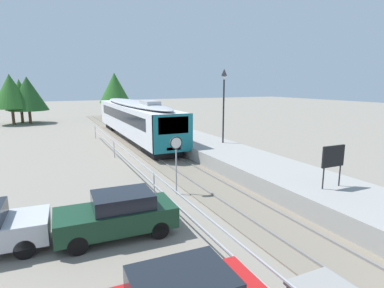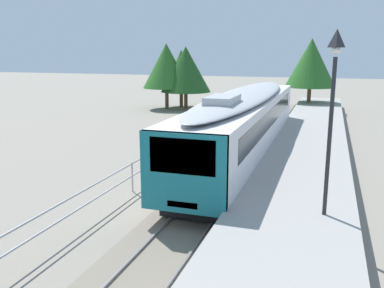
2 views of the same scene
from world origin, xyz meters
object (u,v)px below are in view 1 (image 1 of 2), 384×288
Objects in this scene: platform_lamp_mid_platform at (224,92)px; parked_hatchback_dark_green at (118,214)px; commuter_train at (135,117)px; speed_limit_sign at (176,151)px; platform_notice_board at (333,158)px.

platform_lamp_mid_platform reaches higher than parked_hatchback_dark_green.
speed_limit_sign is (-2.13, -15.41, -0.02)m from commuter_train.
platform_notice_board is 6.80m from speed_limit_sign.
platform_lamp_mid_platform is 2.97× the size of platform_notice_board.
commuter_train is 10.97× the size of platform_notice_board.
commuter_train is at bearing 99.09° from platform_notice_board.
commuter_train is 7.04× the size of speed_limit_sign.
commuter_train reaches higher than parked_hatchback_dark_green.
platform_lamp_mid_platform is 1.32× the size of parked_hatchback_dark_green.
platform_lamp_mid_platform is at bearing -64.93° from commuter_train.
platform_lamp_mid_platform is 9.35m from speed_limit_sign.
platform_lamp_mid_platform reaches higher than commuter_train.
speed_limit_sign is 0.69× the size of parked_hatchback_dark_green.
commuter_train is 19.95m from platform_notice_board.
commuter_train is 10.26m from platform_lamp_mid_platform.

